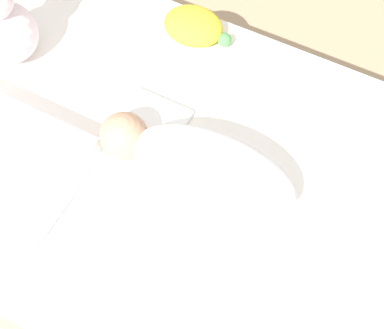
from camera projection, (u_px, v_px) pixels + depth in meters
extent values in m
plane|color=#9E8466|center=(175.00, 193.00, 1.43)|extent=(12.00, 12.00, 0.00)
cube|color=white|center=(174.00, 179.00, 1.36)|extent=(1.40, 0.96, 0.16)
cube|color=white|center=(144.00, 132.00, 1.33)|extent=(0.17, 0.21, 0.02)
ellipsoid|color=white|center=(213.00, 171.00, 1.20)|extent=(0.40, 0.20, 0.14)
sphere|color=tan|center=(124.00, 136.00, 1.26)|extent=(0.12, 0.12, 0.12)
sphere|color=silver|center=(6.00, 33.00, 1.39)|extent=(0.16, 0.16, 0.16)
ellipsoid|color=yellow|center=(193.00, 26.00, 1.46)|extent=(0.17, 0.14, 0.07)
sphere|color=#4C934C|center=(224.00, 40.00, 1.45)|extent=(0.04, 0.04, 0.04)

